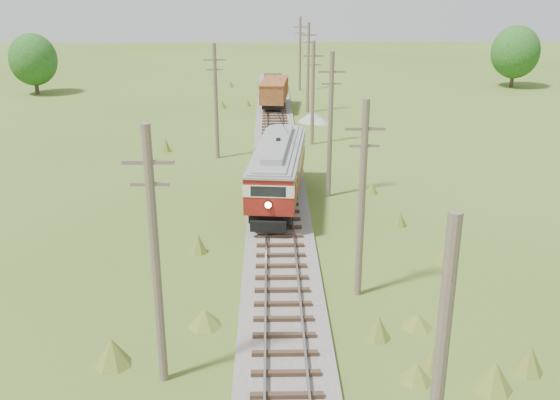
{
  "coord_description": "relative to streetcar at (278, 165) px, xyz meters",
  "views": [
    {
      "loc": [
        -0.51,
        -6.24,
        13.1
      ],
      "look_at": [
        0.0,
        23.43,
        2.46
      ],
      "focal_mm": 40.0,
      "sensor_mm": 36.0,
      "label": 1
    }
  ],
  "objects": [
    {
      "name": "railbed_main",
      "position": [
        0.0,
        4.54,
        -2.29
      ],
      "size": [
        3.6,
        96.0,
        0.57
      ],
      "color": "#605B54",
      "rests_on": "ground"
    },
    {
      "name": "streetcar",
      "position": [
        0.0,
        0.0,
        0.0
      ],
      "size": [
        3.86,
        11.63,
        5.26
      ],
      "rotation": [
        0.0,
        0.0,
        -0.11
      ],
      "color": "black",
      "rests_on": "ground"
    },
    {
      "name": "gondola",
      "position": [
        0.0,
        28.93,
        -0.57
      ],
      "size": [
        3.16,
        7.77,
        2.51
      ],
      "rotation": [
        0.0,
        0.0,
        -0.09
      ],
      "color": "black",
      "rests_on": "ground"
    },
    {
      "name": "gravel_pile",
      "position": [
        3.73,
        22.9,
        -2.0
      ],
      "size": [
        2.88,
        3.05,
        1.05
      ],
      "color": "gray",
      "rests_on": "ground"
    },
    {
      "name": "utility_pole_r_2",
      "position": [
        3.3,
        -11.46,
        1.94
      ],
      "size": [
        1.6,
        0.3,
        8.6
      ],
      "color": "brown",
      "rests_on": "ground"
    },
    {
      "name": "utility_pole_r_3",
      "position": [
        3.2,
        1.54,
        2.14
      ],
      "size": [
        1.6,
        0.3,
        9.0
      ],
      "color": "brown",
      "rests_on": "ground"
    },
    {
      "name": "utility_pole_r_4",
      "position": [
        3.0,
        14.54,
        1.84
      ],
      "size": [
        1.6,
        0.3,
        8.4
      ],
      "color": "brown",
      "rests_on": "ground"
    },
    {
      "name": "utility_pole_r_5",
      "position": [
        3.4,
        27.54,
        2.09
      ],
      "size": [
        1.6,
        0.3,
        8.9
      ],
      "color": "brown",
      "rests_on": "ground"
    },
    {
      "name": "utility_pole_r_6",
      "position": [
        3.2,
        40.54,
        1.99
      ],
      "size": [
        1.6,
        0.3,
        8.7
      ],
      "color": "brown",
      "rests_on": "ground"
    },
    {
      "name": "utility_pole_l_a",
      "position": [
        -4.2,
        -17.46,
        2.14
      ],
      "size": [
        1.6,
        0.3,
        9.0
      ],
      "color": "brown",
      "rests_on": "ground"
    },
    {
      "name": "utility_pole_l_b",
      "position": [
        -4.5,
        10.54,
        1.94
      ],
      "size": [
        1.6,
        0.3,
        8.6
      ],
      "color": "brown",
      "rests_on": "ground"
    },
    {
      "name": "tree_mid_a",
      "position": [
        -28.0,
        38.54,
        1.53
      ],
      "size": [
        5.46,
        5.46,
        7.03
      ],
      "color": "#38281C",
      "rests_on": "ground"
    },
    {
      "name": "tree_mid_b",
      "position": [
        30.0,
        42.54,
        1.84
      ],
      "size": [
        5.88,
        5.88,
        7.57
      ],
      "color": "#38281C",
      "rests_on": "ground"
    }
  ]
}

